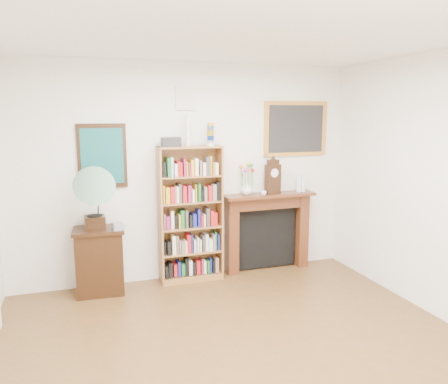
% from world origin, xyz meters
% --- Properties ---
extents(room, '(4.51, 5.01, 2.81)m').
position_xyz_m(room, '(0.00, 0.00, 1.40)').
color(room, '#523819').
rests_on(room, ground).
extents(teal_poster, '(0.58, 0.04, 0.78)m').
position_xyz_m(teal_poster, '(-1.05, 2.48, 1.65)').
color(teal_poster, black).
rests_on(teal_poster, back_wall).
extents(small_picture, '(0.26, 0.04, 0.30)m').
position_xyz_m(small_picture, '(0.00, 2.48, 2.35)').
color(small_picture, white).
rests_on(small_picture, back_wall).
extents(gilt_painting, '(0.95, 0.04, 0.75)m').
position_xyz_m(gilt_painting, '(1.55, 2.48, 1.95)').
color(gilt_painting, gold).
rests_on(gilt_painting, back_wall).
extents(bookshelf, '(0.81, 0.29, 2.02)m').
position_xyz_m(bookshelf, '(0.00, 2.33, 0.98)').
color(bookshelf, brown).
rests_on(bookshelf, floor).
extents(side_cabinet, '(0.62, 0.47, 0.81)m').
position_xyz_m(side_cabinet, '(-1.15, 2.26, 0.40)').
color(side_cabinet, black).
rests_on(side_cabinet, floor).
extents(fireplace, '(1.29, 0.33, 1.09)m').
position_xyz_m(fireplace, '(1.11, 2.40, 0.63)').
color(fireplace, '#4C2611').
rests_on(fireplace, floor).
extents(gramophone, '(0.49, 0.60, 0.76)m').
position_xyz_m(gramophone, '(-1.18, 2.19, 1.24)').
color(gramophone, black).
rests_on(gramophone, side_cabinet).
extents(cd_stack, '(0.14, 0.14, 0.08)m').
position_xyz_m(cd_stack, '(-0.93, 2.14, 0.85)').
color(cd_stack, '#A2A3AE').
rests_on(cd_stack, side_cabinet).
extents(mantel_clock, '(0.22, 0.14, 0.46)m').
position_xyz_m(mantel_clock, '(1.15, 2.34, 1.31)').
color(mantel_clock, black).
rests_on(mantel_clock, fireplace).
extents(flower_vase, '(0.19, 0.19, 0.16)m').
position_xyz_m(flower_vase, '(0.79, 2.38, 1.17)').
color(flower_vase, white).
rests_on(flower_vase, fireplace).
extents(teacup, '(0.09, 0.09, 0.06)m').
position_xyz_m(teacup, '(0.99, 2.26, 1.12)').
color(teacup, silver).
rests_on(teacup, fireplace).
extents(bottle_left, '(0.07, 0.07, 0.24)m').
position_xyz_m(bottle_left, '(1.56, 2.36, 1.21)').
color(bottle_left, silver).
rests_on(bottle_left, fireplace).
extents(bottle_right, '(0.06, 0.06, 0.20)m').
position_xyz_m(bottle_right, '(1.63, 2.35, 1.19)').
color(bottle_right, silver).
rests_on(bottle_right, fireplace).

